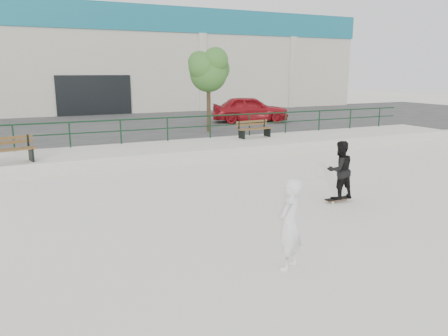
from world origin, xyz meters
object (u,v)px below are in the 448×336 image
bench_left (4,151)px  red_car (250,109)px  standing_skater (340,170)px  skateboard (338,199)px  tree (209,69)px  bench_right (254,129)px  seated_skater (290,225)px

bench_left → red_car: 14.81m
bench_left → standing_skater: 10.54m
bench_left → skateboard: size_ratio=2.49×
tree → red_car: 5.22m
tree → red_car: size_ratio=0.91×
bench_right → standing_skater: standing_skater is taller
standing_skater → red_car: bearing=-106.7°
tree → skateboard: (-0.96, -11.16, -3.49)m
skateboard → seated_skater: bearing=-142.3°
bench_right → seated_skater: size_ratio=1.04×
tree → seated_skater: (-4.44, -14.07, -2.73)m
skateboard → standing_skater: (0.00, 0.00, 0.80)m
tree → skateboard: size_ratio=5.19×
bench_right → seated_skater: 12.50m
red_car → seated_skater: (-8.24, -16.81, -0.44)m
bench_left → seated_skater: seated_skater is taller
bench_left → bench_right: bench_left is taller
skateboard → bench_right: bearing=74.5°
seated_skater → standing_skater: bearing=-172.1°
seated_skater → skateboard: bearing=-172.1°
bench_right → standing_skater: (-1.97, -8.34, -0.01)m
tree → standing_skater: (-0.96, -11.16, -2.68)m
bench_left → standing_skater: standing_skater is taller
skateboard → bench_left: bearing=138.6°
bench_left → standing_skater: (8.17, -6.67, -0.05)m
bench_left → tree: size_ratio=0.48×
bench_right → tree: tree is taller
skateboard → seated_skater: size_ratio=0.48×
red_car → bench_right: bearing=172.3°
bench_right → tree: (-1.01, 2.82, 2.68)m
tree → seated_skater: bearing=-107.5°
bench_right → skateboard: size_ratio=2.19×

